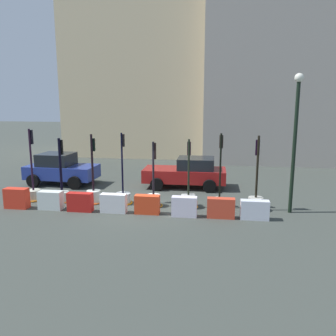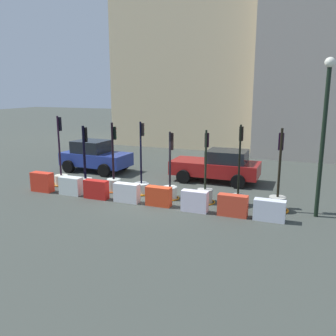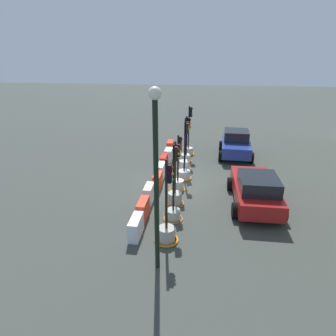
{
  "view_description": "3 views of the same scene",
  "coord_description": "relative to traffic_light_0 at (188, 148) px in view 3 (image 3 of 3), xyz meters",
  "views": [
    {
      "loc": [
        3.61,
        -14.41,
        4.64
      ],
      "look_at": [
        1.35,
        0.49,
        1.7
      ],
      "focal_mm": 36.75,
      "sensor_mm": 36.0,
      "label": 1
    },
    {
      "loc": [
        6.33,
        -13.77,
        4.69
      ],
      "look_at": [
        0.73,
        -0.02,
        1.4
      ],
      "focal_mm": 38.62,
      "sensor_mm": 36.0,
      "label": 2
    },
    {
      "loc": [
        14.03,
        1.57,
        6.41
      ],
      "look_at": [
        1.6,
        -0.21,
        1.52
      ],
      "focal_mm": 30.36,
      "sensor_mm": 36.0,
      "label": 3
    }
  ],
  "objects": [
    {
      "name": "ground_plane",
      "position": [
        5.09,
        -0.28,
        -0.51
      ],
      "size": [
        120.0,
        120.0,
        0.0
      ],
      "primitive_type": "plane",
      "color": "#3B403B"
    },
    {
      "name": "traffic_light_0",
      "position": [
        0.0,
        0.0,
        0.0
      ],
      "size": [
        0.87,
        0.87,
        3.39
      ],
      "color": "beige",
      "rests_on": "ground_plane"
    },
    {
      "name": "traffic_light_1",
      "position": [
        1.45,
        -0.03,
        0.06
      ],
      "size": [
        0.82,
        0.82,
        2.99
      ],
      "color": "silver",
      "rests_on": "ground_plane"
    },
    {
      "name": "traffic_light_2",
      "position": [
        2.98,
        0.01,
        0.02
      ],
      "size": [
        0.82,
        0.82,
        3.19
      ],
      "color": "silver",
      "rests_on": "ground_plane"
    },
    {
      "name": "traffic_light_3",
      "position": [
        4.36,
        0.1,
        -0.07
      ],
      "size": [
        0.88,
        0.88,
        3.26
      ],
      "color": "silver",
      "rests_on": "ground_plane"
    },
    {
      "name": "traffic_light_4",
      "position": [
        5.83,
        -0.09,
        -0.02
      ],
      "size": [
        0.82,
        0.82,
        2.91
      ],
      "color": "silver",
      "rests_on": "ground_plane"
    },
    {
      "name": "traffic_light_5",
      "position": [
        7.39,
        -0.05,
        -0.05
      ],
      "size": [
        0.88,
        0.88,
        3.04
      ],
      "color": "#AFADA4",
      "rests_on": "ground_plane"
    },
    {
      "name": "traffic_light_6",
      "position": [
        8.75,
        0.04,
        -0.01
      ],
      "size": [
        0.82,
        0.82,
        3.31
      ],
      "color": "#ADB4A2",
      "rests_on": "ground_plane"
    },
    {
      "name": "traffic_light_7",
      "position": [
        10.3,
        -0.02,
        -0.02
      ],
      "size": [
        0.91,
        0.91,
        3.24
      ],
      "color": "#ACAA9F",
      "rests_on": "ground_plane"
    },
    {
      "name": "construction_barrier_0",
      "position": [
        -0.07,
        -1.28,
        -0.06
      ],
      "size": [
        1.04,
        0.43,
        0.9
      ],
      "color": "red",
      "rests_on": "ground_plane"
    },
    {
      "name": "construction_barrier_1",
      "position": [
        1.48,
        -1.19,
        -0.11
      ],
      "size": [
        1.03,
        0.48,
        0.8
      ],
      "color": "silver",
      "rests_on": "ground_plane"
    },
    {
      "name": "construction_barrier_2",
      "position": [
        2.87,
        -1.29,
        -0.1
      ],
      "size": [
        1.08,
        0.38,
        0.81
      ],
      "color": "red",
      "rests_on": "ground_plane"
    },
    {
      "name": "construction_barrier_3",
      "position": [
        4.33,
        -1.23,
        -0.11
      ],
      "size": [
        1.1,
        0.39,
        0.8
      ],
      "color": "white",
      "rests_on": "ground_plane"
    },
    {
      "name": "construction_barrier_4",
      "position": [
        5.77,
        -1.18,
        -0.11
      ],
      "size": [
        1.04,
        0.4,
        0.79
      ],
      "color": "red",
      "rests_on": "ground_plane"
    },
    {
      "name": "construction_barrier_5",
      "position": [
        7.34,
        -1.3,
        -0.09
      ],
      "size": [
        1.03,
        0.38,
        0.83
      ],
      "color": "white",
      "rests_on": "ground_plane"
    },
    {
      "name": "construction_barrier_6",
      "position": [
        8.81,
        -1.25,
        -0.1
      ],
      "size": [
        1.11,
        0.38,
        0.82
      ],
      "color": "#D84129",
      "rests_on": "ground_plane"
    },
    {
      "name": "construction_barrier_7",
      "position": [
        10.14,
        -1.22,
        -0.12
      ],
      "size": [
        1.12,
        0.4,
        0.78
      ],
      "color": "silver",
      "rests_on": "ground_plane"
    },
    {
      "name": "car_blue_estate",
      "position": [
        -0.17,
        3.25,
        0.36
      ],
      "size": [
        3.98,
        2.36,
        1.76
      ],
      "color": "navy",
      "rests_on": "ground_plane"
    },
    {
      "name": "car_red_compact",
      "position": [
        6.98,
        3.59,
        0.31
      ],
      "size": [
        4.47,
        2.29,
        1.64
      ],
      "color": "maroon",
      "rests_on": "ground_plane"
    },
    {
      "name": "street_lamp_post",
      "position": [
        11.72,
        -0.11,
        2.97
      ],
      "size": [
        0.36,
        0.36,
        5.73
      ],
      "color": "black",
      "rests_on": "ground_plane"
    }
  ]
}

